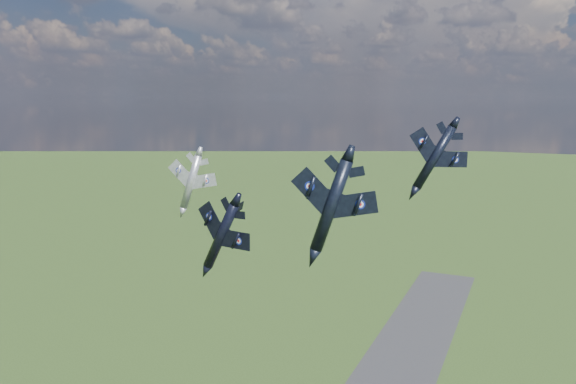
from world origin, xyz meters
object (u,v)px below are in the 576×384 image
at_px(jet_right_navy, 331,206).
at_px(jet_left_silver, 191,182).
at_px(jet_lead_navy, 221,236).
at_px(jet_high_navy, 434,158).

bearing_deg(jet_right_navy, jet_left_silver, 126.92).
bearing_deg(jet_lead_navy, jet_right_navy, -12.47).
relative_size(jet_right_navy, jet_high_navy, 0.97).
relative_size(jet_lead_navy, jet_left_silver, 0.97).
bearing_deg(jet_right_navy, jet_high_navy, 66.88).
height_order(jet_lead_navy, jet_high_navy, jet_high_navy).
distance_m(jet_lead_navy, jet_left_silver, 31.04).
height_order(jet_right_navy, jet_high_navy, jet_high_navy).
xyz_separation_m(jet_lead_navy, jet_high_navy, (21.68, 23.49, 8.38)).
bearing_deg(jet_left_silver, jet_right_navy, -52.10).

